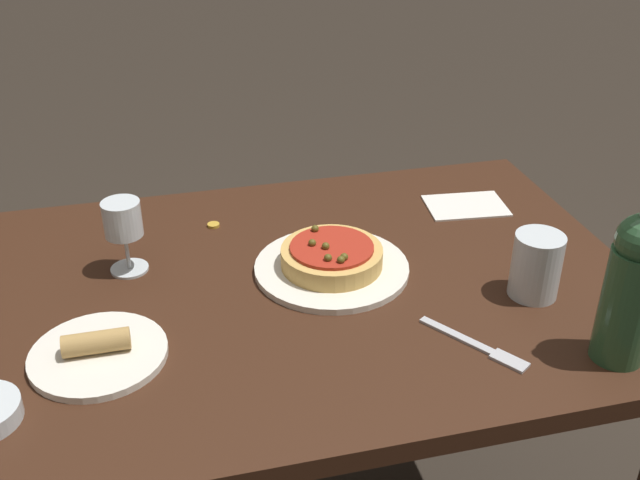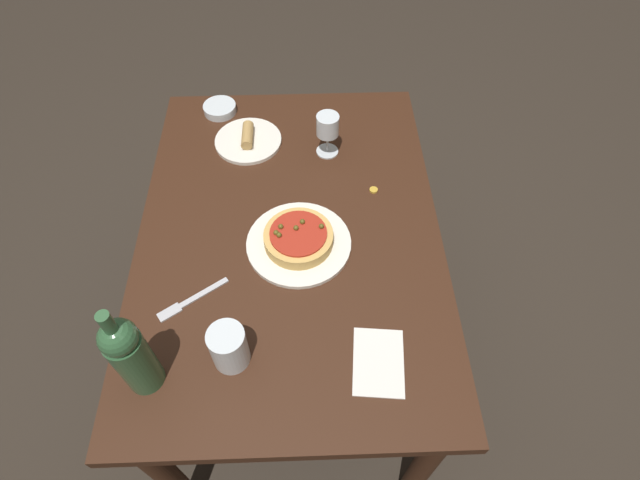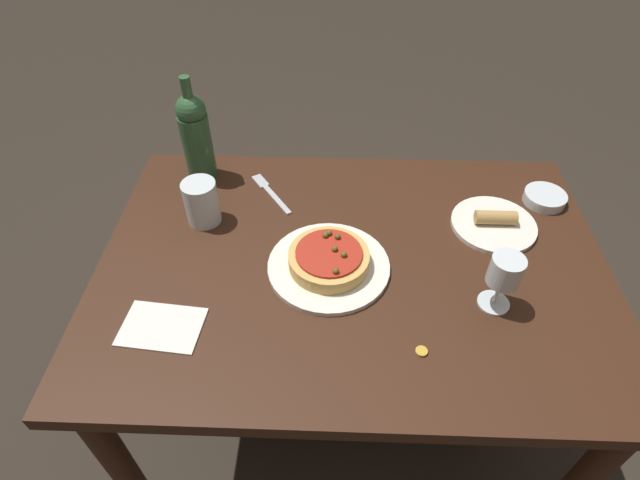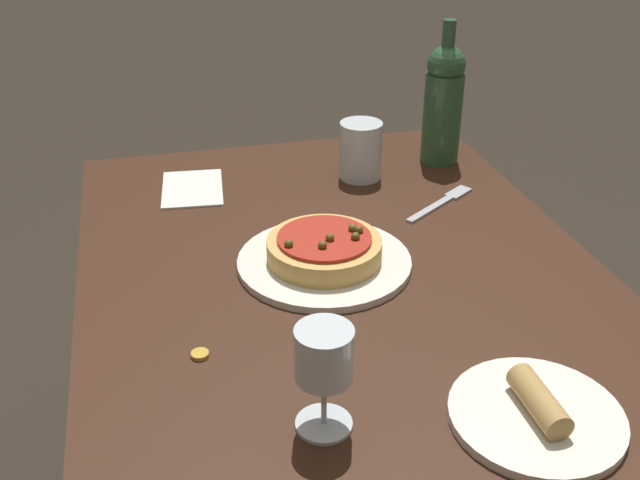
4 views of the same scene
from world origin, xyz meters
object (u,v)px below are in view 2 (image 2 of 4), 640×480
Objects in this scene: pizza at (298,237)px; water_cup at (229,347)px; fork at (189,301)px; bottle_cap at (374,190)px; wine_glass at (328,127)px; wine_bottle at (130,354)px; dining_table at (291,250)px; side_bowl at (220,109)px; side_plate at (248,140)px; dinner_plate at (299,243)px.

water_cup is at bearing -26.03° from pizza.
bottle_cap is at bearing -178.46° from fork.
fork is at bearing -54.23° from bottle_cap.
wine_glass is 0.83m from wine_bottle.
pizza is (0.06, 0.03, 0.13)m from dining_table.
pizza is 1.70× the size of side_bowl.
fork reaches higher than dining_table.
wine_bottle is 1.74× the size of fork.
side_plate is 0.43m from bottle_cap.
side_bowl is 0.60m from bottle_cap.
wine_bottle is 0.79m from side_plate.
side_bowl is 0.64× the size of fork.
wine_glass reaches higher than pizza.
fork is at bearing -58.60° from pizza.
side_bowl reaches higher than dinner_plate.
side_plate is (-0.40, -0.15, -0.02)m from pizza.
water_cup is at bearing -20.11° from wine_glass.
water_cup is (-0.04, 0.18, -0.07)m from wine_bottle.
dinner_plate is 1.67× the size of fork.
dining_table is 0.35m from fork.
dinner_plate is at bearing -14.39° from wine_glass.
side_plate reaches higher than dinner_plate.
dining_table is 4.04× the size of wine_bottle.
fork is (-0.15, -0.12, -0.05)m from water_cup.
bottle_cap is (0.17, 0.13, -0.09)m from wine_glass.
wine_glass is at bearing 78.11° from side_plate.
dining_table is 0.30m from bottle_cap.
side_plate is at bearing 33.57° from side_bowl.
pizza is at bearing -49.41° from bottle_cap.
dinner_plate is at bearing 153.93° from water_cup.
wine_bottle reaches higher than side_bowl.
water_cup reaches higher than bottle_cap.
side_bowl is (-0.50, -0.23, 0.12)m from dining_table.
water_cup is (0.31, -0.15, 0.03)m from pizza.
water_cup is (0.67, -0.24, -0.04)m from wine_glass.
dinner_plate is 0.03m from pizza.
wine_bottle reaches higher than bottle_cap.
wine_glass is 0.47× the size of wine_bottle.
bottle_cap is (-0.50, 0.37, -0.05)m from water_cup.
side_plate reaches higher than dining_table.
bottle_cap is at bearing 51.98° from side_bowl.
water_cup reaches higher than pizza.
dining_table is 48.96× the size of bottle_cap.
wine_bottle is at bearing -37.29° from dining_table.
fork is 6.96× the size of bottle_cap.
wine_bottle is at bearing -13.58° from side_plate.
wine_bottle is 2.71× the size of side_bowl.
wine_bottle reaches higher than side_plate.
dining_table is at bearing 160.81° from water_cup.
fork is at bearing -11.46° from side_plate.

